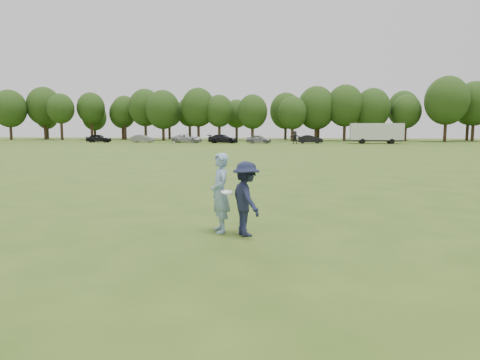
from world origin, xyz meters
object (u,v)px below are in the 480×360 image
at_px(car_b, 142,139).
at_px(car_c, 187,139).
at_px(car_a, 99,138).
at_px(player_far_d, 295,138).
at_px(thrower, 220,193).
at_px(defender, 246,199).
at_px(cargo_trailer, 376,132).
at_px(car_e, 259,139).
at_px(car_f, 310,139).
at_px(car_d, 223,139).

distance_m(car_b, car_c, 8.13).
relative_size(car_a, car_c, 0.82).
bearing_deg(player_far_d, car_a, 161.91).
height_order(thrower, defender, thrower).
bearing_deg(cargo_trailer, player_far_d, -161.89).
relative_size(defender, car_a, 0.39).
height_order(car_e, car_f, car_e).
bearing_deg(thrower, player_far_d, 153.61).
height_order(car_f, cargo_trailer, cargo_trailer).
height_order(car_c, car_d, car_c).
bearing_deg(car_b, cargo_trailer, -86.87).
distance_m(thrower, car_c, 62.90).
bearing_deg(car_e, car_c, 94.23).
distance_m(car_d, cargo_trailer, 24.40).
relative_size(player_far_d, cargo_trailer, 0.22).
bearing_deg(car_d, player_far_d, -98.68).
bearing_deg(car_e, car_a, 96.74).
xyz_separation_m(thrower, car_e, (-6.01, 59.59, -0.22)).
bearing_deg(car_e, car_b, 93.89).
bearing_deg(car_d, car_c, 83.58).
bearing_deg(player_far_d, thrower, -102.95).
bearing_deg(thrower, defender, 43.43).
height_order(car_d, car_e, car_d).
height_order(player_far_d, car_b, player_far_d).
distance_m(player_far_d, car_c, 18.40).
xyz_separation_m(car_b, car_f, (28.48, -0.30, 0.01)).
distance_m(thrower, cargo_trailer, 62.22).
relative_size(car_c, car_f, 1.27).
bearing_deg(car_c, thrower, -159.43).
distance_m(defender, car_a, 69.21).
height_order(car_e, cargo_trailer, cargo_trailer).
xyz_separation_m(thrower, car_b, (-26.30, 60.75, -0.25)).
bearing_deg(car_f, thrower, 170.65).
distance_m(car_a, car_c, 15.63).
distance_m(car_c, car_f, 20.37).
distance_m(player_far_d, car_b, 26.49).
bearing_deg(car_f, car_a, 83.76).
relative_size(player_far_d, car_f, 0.50).
height_order(car_a, car_b, car_a).
height_order(player_far_d, car_f, player_far_d).
distance_m(car_c, cargo_trailer, 30.70).
xyz_separation_m(thrower, player_far_d, (-0.11, 56.83, 0.10)).
height_order(defender, car_f, defender).
xyz_separation_m(car_a, car_e, (27.80, -0.21, -0.03)).
xyz_separation_m(thrower, car_f, (2.18, 60.45, -0.24)).
height_order(player_far_d, car_c, player_far_d).
bearing_deg(car_a, defender, -157.37).
height_order(defender, car_b, defender).
xyz_separation_m(car_d, cargo_trailer, (24.32, 1.76, 1.07)).
height_order(car_c, cargo_trailer, cargo_trailer).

